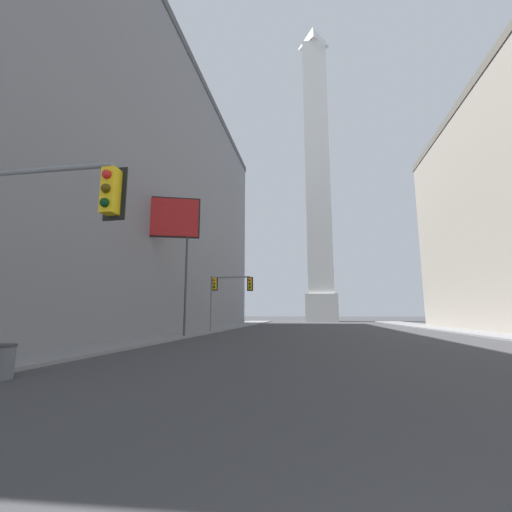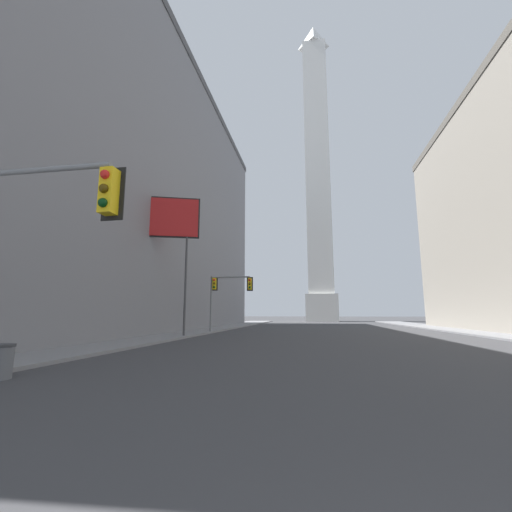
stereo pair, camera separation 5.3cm
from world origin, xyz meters
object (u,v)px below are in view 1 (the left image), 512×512
(obelisk, at_px, (317,169))
(traffic_light_mid_left, at_px, (225,290))
(trash_bin, at_px, (0,362))
(billboard_sign, at_px, (163,222))

(obelisk, distance_m, traffic_light_mid_left, 59.95)
(obelisk, bearing_deg, trash_bin, -98.32)
(obelisk, xyz_separation_m, traffic_light_mid_left, (-9.97, -49.15, -32.85))
(traffic_light_mid_left, bearing_deg, trash_bin, -91.44)
(trash_bin, height_order, billboard_sign, billboard_sign)
(billboard_sign, bearing_deg, obelisk, 76.36)
(obelisk, relative_size, traffic_light_mid_left, 14.34)
(traffic_light_mid_left, bearing_deg, obelisk, 78.53)
(obelisk, xyz_separation_m, trash_bin, (-10.55, -72.13, -36.41))
(traffic_light_mid_left, xyz_separation_m, trash_bin, (-0.58, -22.98, -3.57))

